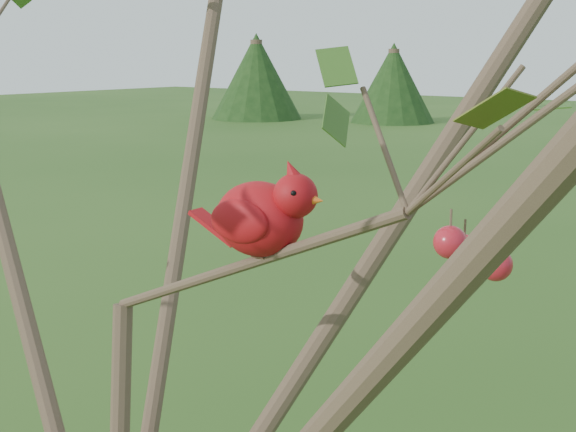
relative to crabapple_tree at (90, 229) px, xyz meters
The scene contains 2 objects.
crabapple_tree is the anchor object (origin of this frame).
cardinal 0.29m from the crabapple_tree, 19.37° to the left, with size 0.23×0.12×0.16m.
Camera 1 is at (1.03, -0.82, 2.40)m, focal length 50.00 mm.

